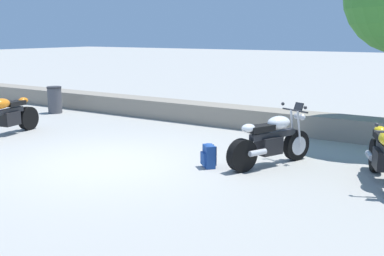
# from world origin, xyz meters

# --- Properties ---
(ground_plane) EXTENTS (120.00, 120.00, 0.00)m
(ground_plane) POSITION_xyz_m (0.00, 0.00, 0.00)
(ground_plane) COLOR #A3A099
(stone_wall) EXTENTS (36.00, 0.80, 0.55)m
(stone_wall) POSITION_xyz_m (0.00, 4.80, 0.28)
(stone_wall) COLOR gray
(stone_wall) RESTS_ON ground
(motorcycle_orange_near_left) EXTENTS (0.76, 2.06, 1.18)m
(motorcycle_orange_near_left) POSITION_xyz_m (-3.91, 0.63, 0.49)
(motorcycle_orange_near_left) COLOR black
(motorcycle_orange_near_left) RESTS_ON ground
(motorcycle_white_centre) EXTENTS (1.04, 1.96, 1.18)m
(motorcycle_white_centre) POSITION_xyz_m (2.83, 1.64, 0.49)
(motorcycle_white_centre) COLOR black
(motorcycle_white_centre) RESTS_ON ground
(rider_backpack) EXTENTS (0.35, 0.35, 0.47)m
(rider_backpack) POSITION_xyz_m (1.88, 0.85, 0.24)
(rider_backpack) COLOR navy
(rider_backpack) RESTS_ON ground
(trash_bin) EXTENTS (0.46, 0.46, 0.86)m
(trash_bin) POSITION_xyz_m (-5.53, 3.61, 0.43)
(trash_bin) COLOR #4C4C51
(trash_bin) RESTS_ON ground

